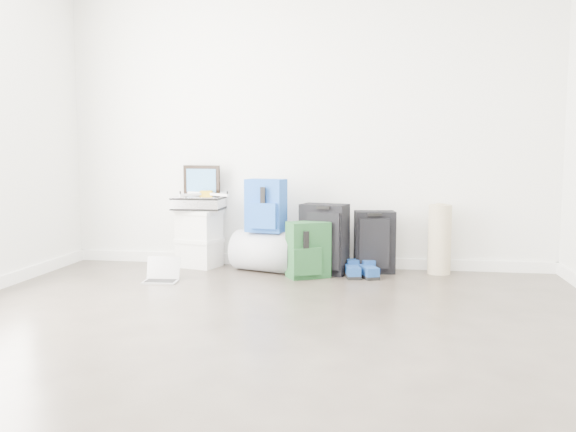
% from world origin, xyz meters
% --- Properties ---
extents(ground, '(5.00, 5.00, 0.00)m').
position_xyz_m(ground, '(0.00, 0.00, 0.00)').
color(ground, '#342D26').
rests_on(ground, ground).
extents(room_envelope, '(4.52, 5.02, 2.71)m').
position_xyz_m(room_envelope, '(0.00, 0.02, 1.72)').
color(room_envelope, silver).
rests_on(room_envelope, ground).
extents(boxes_stack, '(0.44, 0.40, 0.53)m').
position_xyz_m(boxes_stack, '(-0.98, 2.32, 0.27)').
color(boxes_stack, silver).
rests_on(boxes_stack, ground).
extents(briefcase, '(0.45, 0.33, 0.13)m').
position_xyz_m(briefcase, '(-0.98, 2.32, 0.60)').
color(briefcase, '#B2B2B7').
rests_on(briefcase, boxes_stack).
extents(painting, '(0.37, 0.11, 0.28)m').
position_xyz_m(painting, '(-0.98, 2.42, 0.80)').
color(painting, black).
rests_on(painting, briefcase).
extents(drone, '(0.52, 0.52, 0.05)m').
position_xyz_m(drone, '(-0.90, 2.30, 0.69)').
color(drone, gold).
rests_on(drone, briefcase).
extents(duffel_bag, '(0.67, 0.54, 0.36)m').
position_xyz_m(duffel_bag, '(-0.31, 2.19, 0.18)').
color(duffel_bag, '#96989F').
rests_on(duffel_bag, ground).
extents(blue_backpack, '(0.37, 0.30, 0.47)m').
position_xyz_m(blue_backpack, '(-0.31, 2.16, 0.59)').
color(blue_backpack, '#174597').
rests_on(blue_backpack, duffel_bag).
extents(large_suitcase, '(0.44, 0.34, 0.61)m').
position_xyz_m(large_suitcase, '(0.21, 2.17, 0.31)').
color(large_suitcase, black).
rests_on(large_suitcase, ground).
extents(green_backpack, '(0.40, 0.38, 0.48)m').
position_xyz_m(green_backpack, '(0.09, 1.98, 0.23)').
color(green_backpack, '#163D20').
rests_on(green_backpack, ground).
extents(carry_on, '(0.38, 0.27, 0.55)m').
position_xyz_m(carry_on, '(0.64, 2.28, 0.27)').
color(carry_on, black).
rests_on(carry_on, ground).
extents(shoes, '(0.33, 0.32, 0.10)m').
position_xyz_m(shoes, '(0.52, 2.07, 0.05)').
color(shoes, black).
rests_on(shoes, ground).
extents(rolled_rug, '(0.20, 0.20, 0.61)m').
position_xyz_m(rolled_rug, '(1.21, 2.33, 0.30)').
color(rolled_rug, tan).
rests_on(rolled_rug, ground).
extents(laptop, '(0.29, 0.22, 0.20)m').
position_xyz_m(laptop, '(-1.09, 1.63, 0.05)').
color(laptop, silver).
rests_on(laptop, ground).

